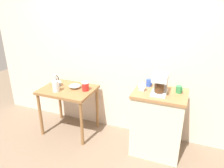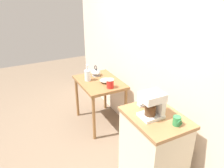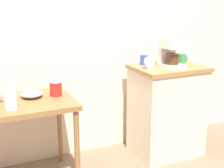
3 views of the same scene
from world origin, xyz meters
name	(u,v)px [view 2 (image 2 of 3)]	position (x,y,z in m)	size (l,w,h in m)	color
ground_plane	(114,144)	(0.00, 0.00, 0.00)	(8.00, 8.00, 0.00)	#7A6651
back_wall	(153,44)	(0.10, 0.47, 1.40)	(4.40, 0.10, 2.80)	beige
wooden_table	(100,87)	(-0.59, 0.06, 0.62)	(0.78, 0.59, 0.72)	olive
kitchen_counter	(153,151)	(0.76, 0.06, 0.45)	(0.66, 0.50, 0.89)	beige
bowl_stoneware	(106,80)	(-0.51, 0.12, 0.76)	(0.18, 0.18, 0.06)	#9E998C
teakettle	(96,72)	(-0.80, 0.10, 0.78)	(0.18, 0.15, 0.17)	#B2B5BA
glass_carafe_vase	(88,75)	(-0.69, -0.09, 0.81)	(0.09, 0.09, 0.25)	silver
canister_enamel	(110,83)	(-0.31, 0.10, 0.79)	(0.10, 0.10, 0.13)	red
coffee_maker	(153,104)	(0.75, 0.02, 1.03)	(0.18, 0.22, 0.26)	white
mug_tall_green	(177,121)	(0.98, 0.13, 0.93)	(0.08, 0.08, 0.09)	#338C4C
mug_blue	(157,100)	(0.58, 0.21, 0.93)	(0.08, 0.07, 0.09)	#2D4CAD
table_clock	(141,102)	(0.53, 0.03, 0.94)	(0.10, 0.05, 0.11)	#B2B5BA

